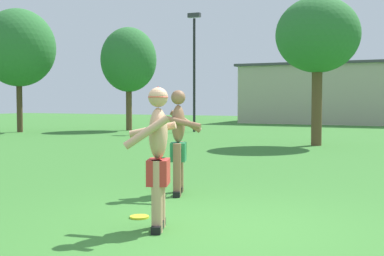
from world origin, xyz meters
TOP-DOWN VIEW (x-y plane):
  - ground_plane at (0.00, 0.00)m, footprint 80.00×80.00m
  - player_with_cap at (-0.60, -0.29)m, footprint 0.70×0.72m
  - player_in_green at (-1.37, 1.85)m, footprint 0.69×0.76m
  - frisbee at (-1.10, 0.13)m, footprint 0.25×0.25m
  - lamp_post at (-7.76, 16.52)m, footprint 0.60×0.24m
  - outbuilding_behind_lot at (-2.98, 29.19)m, footprint 12.21×7.09m
  - tree_left_field at (-11.26, 16.31)m, footprint 2.78×2.78m
  - tree_right_field at (-15.20, 12.92)m, footprint 3.44×3.44m
  - tree_behind_players at (-1.06, 11.71)m, footprint 2.79×2.79m

SIDE VIEW (x-z plane):
  - ground_plane at x=0.00m, z-range 0.00..0.00m
  - frisbee at x=-1.10m, z-range 0.00..0.03m
  - player_in_green at x=-1.37m, z-range 0.04..1.73m
  - player_with_cap at x=-0.60m, z-range 0.08..1.78m
  - outbuilding_behind_lot at x=-2.98m, z-range 0.01..3.86m
  - lamp_post at x=-7.76m, z-range 0.64..6.26m
  - tree_left_field at x=-11.26m, z-range 0.94..6.08m
  - tree_behind_players at x=-1.06m, z-range 1.18..6.13m
  - tree_right_field at x=-15.20m, z-range 1.07..6.87m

